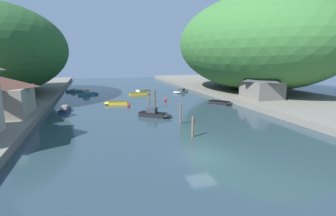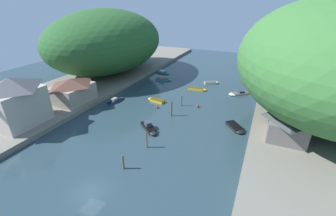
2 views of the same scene
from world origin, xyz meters
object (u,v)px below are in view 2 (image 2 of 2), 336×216
boathouse_shed (72,90)px  boat_navy_launch (236,128)px  boat_red_skiff (198,89)px  channel_buoy_far (198,106)px  boat_yellow_tender (163,72)px  boat_cabin_cruiser (156,100)px  boat_open_rowboat (238,93)px  boat_far_upstream (116,100)px  channel_buoy_near (157,107)px  boat_small_dinghy (149,128)px  boat_far_right_bank (164,79)px  person_on_quay (80,100)px  boat_near_quay (212,83)px  waterfront_building (15,101)px  right_bank_cottage (288,123)px

boathouse_shed → boat_navy_launch: boathouse_shed is taller
boat_red_skiff → channel_buoy_far: bearing=13.1°
boat_yellow_tender → boat_cabin_cruiser: bearing=31.8°
boat_open_rowboat → boat_far_upstream: bearing=80.9°
boat_cabin_cruiser → boat_red_skiff: (7.09, 11.43, -0.00)m
boat_yellow_tender → channel_buoy_near: size_ratio=6.16×
boat_open_rowboat → boat_small_dinghy: size_ratio=1.03×
boat_navy_launch → boat_red_skiff: boat_navy_launch is taller
boat_far_right_bank → boat_far_upstream: bearing=-22.9°
boat_far_upstream → boat_red_skiff: bearing=52.9°
boat_far_upstream → channel_buoy_far: 19.50m
person_on_quay → boat_navy_launch: bearing=-78.3°
boat_open_rowboat → boat_red_skiff: 10.52m
boat_near_quay → boat_far_right_bank: size_ratio=0.86×
boat_far_upstream → boat_red_skiff: boat_far_upstream is taller
boat_near_quay → boat_yellow_tender: size_ratio=0.88×
boat_yellow_tender → channel_buoy_far: bearing=52.9°
waterfront_building → boat_yellow_tender: waterfront_building is taller
boat_far_right_bank → right_bank_cottage: bearing=44.8°
waterfront_building → boat_cabin_cruiser: bearing=50.7°
boat_far_upstream → boat_small_dinghy: bearing=-23.6°
boat_cabin_cruiser → channel_buoy_near: (2.12, -3.29, 0.01)m
right_bank_cottage → channel_buoy_near: 26.20m
boat_small_dinghy → channel_buoy_far: boat_small_dinghy is taller
boat_yellow_tender → boat_cabin_cruiser: (8.19, -21.69, 0.01)m
right_bank_cottage → boat_cabin_cruiser: size_ratio=1.61×
boat_near_quay → boat_navy_launch: (10.56, -23.74, 0.02)m
boat_yellow_tender → person_on_quay: size_ratio=2.96×
boathouse_shed → boat_far_right_bank: boathouse_shed is taller
boat_yellow_tender → boat_open_rowboat: bearing=81.8°
right_bank_cottage → channel_buoy_near: right_bank_cottage is taller
boat_yellow_tender → right_bank_cottage: bearing=63.4°
right_bank_cottage → boat_far_right_bank: right_bank_cottage is taller
waterfront_building → boat_navy_launch: waterfront_building is taller
boathouse_shed → boat_navy_launch: (35.87, 4.11, -3.48)m
boat_navy_launch → boat_open_rowboat: bearing=-123.2°
boat_open_rowboat → channel_buoy_far: boat_open_rowboat is taller
boat_near_quay → boat_navy_launch: 25.98m
boat_open_rowboat → boat_red_skiff: size_ratio=0.98×
boat_far_upstream → person_on_quay: (-5.38, -6.04, 1.61)m
boat_far_upstream → person_on_quay: 8.25m
boat_far_right_bank → person_on_quay: size_ratio=3.04×
boat_yellow_tender → boat_red_skiff: bearing=67.2°
boat_cabin_cruiser → channel_buoy_far: size_ratio=5.40×
boat_far_upstream → channel_buoy_far: bearing=23.0°
boat_yellow_tender → person_on_quay: bearing=0.8°
boathouse_shed → channel_buoy_near: 19.57m
boat_small_dinghy → channel_buoy_far: 14.42m
boat_cabin_cruiser → person_on_quay: (-13.95, -10.00, 1.64)m
boat_far_right_bank → boat_far_upstream: size_ratio=1.02×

